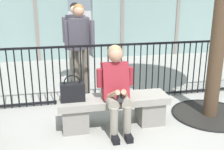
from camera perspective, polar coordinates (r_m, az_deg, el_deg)
ground_plane at (r=4.01m, az=0.31°, el=-10.72°), size 60.00×60.00×0.00m
stone_bench at (r=3.90m, az=0.31°, el=-7.18°), size 1.60×0.44×0.45m
seated_person_with_phone at (r=3.64m, az=0.96°, el=-2.51°), size 0.52×0.66×1.21m
handbag_on_bench at (r=3.70m, az=-8.48°, el=-3.52°), size 0.33×0.17×0.37m
bystander_at_railing at (r=4.93m, az=-6.92°, el=6.70°), size 0.55×0.44×1.71m
bystander_further_back at (r=5.72m, az=-7.72°, el=8.06°), size 0.55×0.44×1.71m
plaza_railing at (r=4.72m, az=-2.26°, el=0.43°), size 9.38×0.04×1.04m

